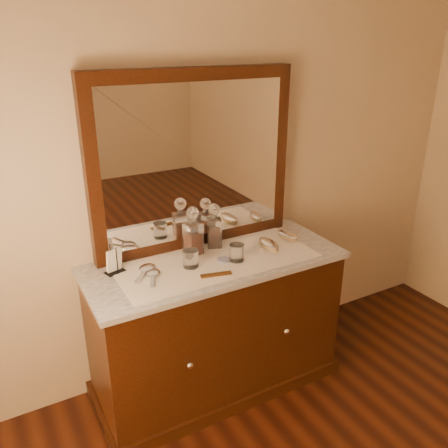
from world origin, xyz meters
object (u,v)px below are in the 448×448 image
at_px(dresser_cabinet, 216,326).
at_px(brush_near, 269,245).
at_px(decanter_right, 214,230).
at_px(hand_mirror_outer, 146,270).
at_px(pin_dish, 224,260).
at_px(comb, 216,275).
at_px(mirror_frame, 194,162).
at_px(hand_mirror_inner, 153,274).
at_px(decanter_left, 193,236).
at_px(napkin_rack, 114,262).
at_px(brush_far, 288,236).

height_order(dresser_cabinet, brush_near, brush_near).
relative_size(decanter_right, hand_mirror_outer, 1.32).
bearing_deg(pin_dish, comb, -132.25).
distance_m(pin_dish, brush_near, 0.31).
distance_m(pin_dish, hand_mirror_outer, 0.42).
relative_size(mirror_frame, brush_near, 6.81).
bearing_deg(hand_mirror_inner, brush_near, -1.46).
bearing_deg(decanter_left, napkin_rack, 179.79).
distance_m(dresser_cabinet, comb, 0.48).
bearing_deg(decanter_left, brush_near, -20.16).
relative_size(decanter_right, hand_mirror_inner, 1.34).
distance_m(dresser_cabinet, napkin_rack, 0.74).
bearing_deg(pin_dish, dresser_cabinet, 125.52).
relative_size(decanter_left, hand_mirror_outer, 1.40).
relative_size(napkin_rack, brush_far, 0.91).
bearing_deg(hand_mirror_inner, decanter_left, 24.25).
distance_m(decanter_left, brush_near, 0.45).
relative_size(mirror_frame, comb, 7.35).
bearing_deg(hand_mirror_outer, brush_near, -6.39).
relative_size(brush_far, hand_mirror_inner, 0.84).
xyz_separation_m(comb, brush_far, (0.59, 0.19, 0.02)).
xyz_separation_m(brush_near, hand_mirror_inner, (-0.71, 0.02, -0.02)).
height_order(napkin_rack, decanter_right, decanter_right).
height_order(decanter_right, hand_mirror_outer, decanter_right).
relative_size(comb, hand_mirror_outer, 0.81).
xyz_separation_m(dresser_cabinet, pin_dish, (0.03, -0.04, 0.45)).
bearing_deg(napkin_rack, brush_near, -10.00).
distance_m(decanter_left, brush_far, 0.60).
height_order(decanter_right, hand_mirror_inner, decanter_right).
xyz_separation_m(comb, brush_near, (0.42, 0.14, 0.02)).
xyz_separation_m(napkin_rack, decanter_left, (0.45, -0.00, 0.05)).
bearing_deg(hand_mirror_inner, hand_mirror_outer, 102.65).
relative_size(decanter_left, hand_mirror_inner, 1.43).
bearing_deg(napkin_rack, hand_mirror_inner, -40.30).
xyz_separation_m(comb, decanter_right, (0.16, 0.32, 0.10)).
relative_size(dresser_cabinet, decanter_left, 4.97).
bearing_deg(napkin_rack, dresser_cabinet, -13.20).
distance_m(comb, brush_near, 0.44).
distance_m(napkin_rack, brush_far, 1.04).
bearing_deg(brush_far, napkin_rack, 174.55).
relative_size(pin_dish, decanter_right, 0.27).
bearing_deg(hand_mirror_inner, brush_far, 2.31).
height_order(decanter_left, hand_mirror_outer, decanter_left).
bearing_deg(comb, brush_far, 30.79).
distance_m(pin_dish, napkin_rack, 0.58).
height_order(pin_dish, brush_far, brush_far).
xyz_separation_m(decanter_right, hand_mirror_outer, (-0.46, -0.10, -0.09)).
bearing_deg(pin_dish, decanter_right, 77.25).
xyz_separation_m(decanter_left, decanter_right, (0.15, 0.03, -0.01)).
relative_size(pin_dish, hand_mirror_inner, 0.36).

